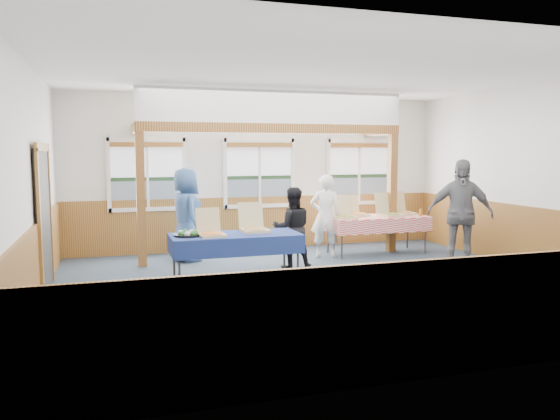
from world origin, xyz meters
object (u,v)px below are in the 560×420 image
(woman_black, at_px, (292,228))
(person_grey, at_px, (460,214))
(table_left, at_px, (235,237))
(man_blue, at_px, (186,214))
(table_right, at_px, (377,219))
(woman_white, at_px, (325,216))

(woman_black, relative_size, person_grey, 0.74)
(table_left, height_order, man_blue, man_blue)
(man_blue, bearing_deg, table_left, -175.12)
(table_left, relative_size, table_right, 1.05)
(woman_white, height_order, man_blue, man_blue)
(table_right, relative_size, person_grey, 1.09)
(table_right, distance_m, woman_black, 2.22)
(woman_white, xyz_separation_m, woman_black, (-0.93, -0.74, -0.09))
(table_left, relative_size, woman_white, 1.37)
(table_right, xyz_separation_m, man_blue, (-3.77, 0.40, 0.17))
(table_left, height_order, woman_white, woman_white)
(table_left, relative_size, person_grey, 1.15)
(table_right, distance_m, woman_white, 1.15)
(table_left, xyz_separation_m, man_blue, (-0.53, 1.86, 0.17))
(table_left, distance_m, man_blue, 1.94)
(table_right, xyz_separation_m, woman_white, (-1.14, -0.07, 0.10))
(table_right, bearing_deg, man_blue, 166.72)
(table_right, bearing_deg, person_grey, -71.60)
(man_blue, xyz_separation_m, person_grey, (4.55, -2.02, 0.08))
(woman_white, xyz_separation_m, person_grey, (1.93, -1.56, 0.16))
(table_right, xyz_separation_m, person_grey, (0.78, -1.63, 0.26))
(table_left, distance_m, table_right, 3.56)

